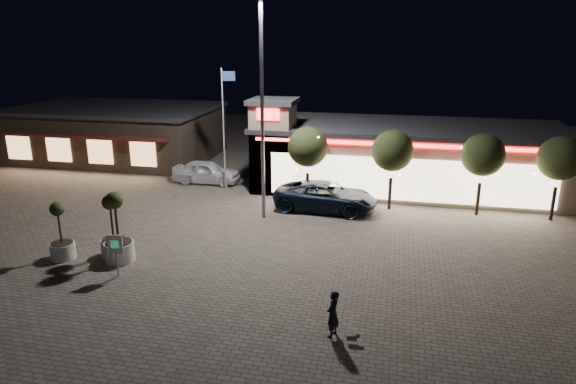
% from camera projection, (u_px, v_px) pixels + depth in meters
% --- Properties ---
extents(ground, '(90.00, 90.00, 0.00)m').
position_uv_depth(ground, '(173.00, 275.00, 22.41)').
color(ground, '#685E54').
rests_on(ground, ground).
extents(retail_building, '(20.40, 8.40, 6.10)m').
position_uv_depth(retail_building, '(400.00, 156.00, 34.59)').
color(retail_building, tan).
rests_on(retail_building, ground).
extents(restaurant_building, '(16.40, 11.00, 4.30)m').
position_uv_depth(restaurant_building, '(116.00, 132.00, 43.25)').
color(restaurant_building, '#382D23').
rests_on(restaurant_building, ground).
extents(floodlight_pole, '(0.60, 0.40, 12.38)m').
position_uv_depth(floodlight_pole, '(262.00, 94.00, 27.39)').
color(floodlight_pole, gray).
rests_on(floodlight_pole, ground).
extents(flagpole, '(0.95, 0.10, 8.00)m').
position_uv_depth(flagpole, '(225.00, 119.00, 33.52)').
color(flagpole, white).
rests_on(flagpole, ground).
extents(string_tree_a, '(2.42, 2.42, 4.79)m').
position_uv_depth(string_tree_a, '(308.00, 147.00, 30.81)').
color(string_tree_a, '#332319').
rests_on(string_tree_a, ground).
extents(string_tree_b, '(2.42, 2.42, 4.79)m').
position_uv_depth(string_tree_b, '(392.00, 151.00, 29.80)').
color(string_tree_b, '#332319').
rests_on(string_tree_b, ground).
extents(string_tree_c, '(2.42, 2.42, 4.79)m').
position_uv_depth(string_tree_c, '(483.00, 155.00, 28.79)').
color(string_tree_c, '#332319').
rests_on(string_tree_c, ground).
extents(string_tree_d, '(2.42, 2.42, 4.79)m').
position_uv_depth(string_tree_d, '(560.00, 159.00, 27.98)').
color(string_tree_d, '#332319').
rests_on(string_tree_d, ground).
extents(pickup_truck, '(6.22, 3.17, 1.68)m').
position_uv_depth(pickup_truck, '(326.00, 196.00, 30.44)').
color(pickup_truck, black).
rests_on(pickup_truck, ground).
extents(white_sedan, '(4.76, 2.00, 1.61)m').
position_uv_depth(white_sedan, '(206.00, 172.00, 35.99)').
color(white_sedan, white).
rests_on(white_sedan, ground).
extents(pedestrian, '(0.59, 0.73, 1.71)m').
position_uv_depth(pedestrian, '(333.00, 314.00, 17.66)').
color(pedestrian, black).
rests_on(pedestrian, ground).
extents(dog, '(0.46, 0.21, 0.24)m').
position_uv_depth(dog, '(354.00, 337.00, 17.41)').
color(dog, '#59514C').
rests_on(dog, ground).
extents(planter_left, '(1.23, 1.23, 3.02)m').
position_uv_depth(planter_left, '(113.00, 237.00, 24.10)').
color(planter_left, beige).
rests_on(planter_left, ground).
extents(planter_mid, '(1.13, 1.13, 2.78)m').
position_uv_depth(planter_mid, '(62.00, 241.00, 23.82)').
color(planter_mid, beige).
rests_on(planter_mid, ground).
extents(planter_right, '(1.36, 1.36, 3.35)m').
position_uv_depth(planter_right, '(118.00, 240.00, 23.52)').
color(planter_right, beige).
rests_on(planter_right, ground).
extents(valet_sign, '(0.64, 0.18, 1.94)m').
position_uv_depth(valet_sign, '(115.00, 248.00, 21.86)').
color(valet_sign, gray).
rests_on(valet_sign, ground).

